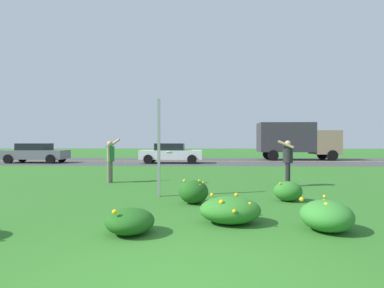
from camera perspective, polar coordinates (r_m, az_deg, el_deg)
ground_plane at (r=14.30m, az=0.91°, el=-5.88°), size 120.00×120.00×0.00m
highway_strip at (r=25.21m, az=1.44°, el=-3.15°), size 120.00×9.88×0.01m
highway_center_stripe at (r=25.21m, az=1.44°, el=-3.14°), size 120.00×0.16×0.00m
daylily_clump_front_right at (r=8.72m, az=17.01°, el=-8.18°), size 0.74×0.68×0.52m
daylily_clump_near_camera at (r=5.58m, az=-11.18°, el=-13.57°), size 0.83×0.88×0.48m
daylily_clump_mid_left at (r=8.05m, az=0.30°, el=-8.66°), size 0.75×0.81×0.61m
daylily_clump_mid_right at (r=6.11m, az=23.20°, el=-11.84°), size 0.89×0.98×0.57m
daylily_clump_front_left at (r=6.19m, az=6.93°, el=-11.79°), size 1.17×1.08×0.56m
sign_post_near_path at (r=9.02m, az=-6.04°, el=-0.65°), size 0.07×0.10×2.79m
person_thrower_green_shirt at (r=12.44m, az=-14.65°, el=-2.39°), size 0.53×0.51×1.71m
person_catcher_dark_shirt at (r=11.52m, az=16.98°, el=-2.59°), size 0.57×0.51×1.62m
frisbee_white at (r=11.64m, az=-4.13°, el=-1.55°), size 0.25×0.24×0.11m
car_gray_leftmost at (r=26.15m, az=-26.51°, el=-1.45°), size 4.50×2.00×1.45m
car_white_center_left at (r=23.08m, az=-3.83°, el=-1.65°), size 4.50×2.00×1.45m
box_truck_tan at (r=28.51m, az=18.34°, el=0.86°), size 6.70×2.46×3.20m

